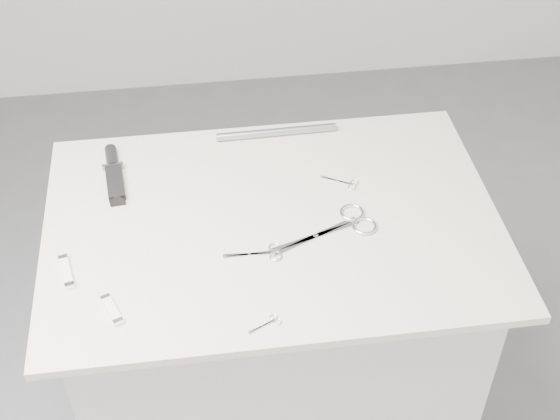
{
  "coord_description": "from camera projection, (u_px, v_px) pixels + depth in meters",
  "views": [
    {
      "loc": [
        -0.15,
        -1.25,
        2.09
      ],
      "look_at": [
        0.02,
        0.03,
        0.92
      ],
      "focal_mm": 50.0,
      "sensor_mm": 36.0,
      "label": 1
    }
  ],
  "objects": [
    {
      "name": "sheathed_knife",
      "position": [
        114.0,
        171.0,
        1.83
      ],
      "size": [
        0.05,
        0.19,
        0.02
      ],
      "rotation": [
        0.0,
        0.0,
        1.68
      ],
      "color": "black",
      "rests_on": "display_board"
    },
    {
      "name": "embroidery_scissors_a",
      "position": [
        264.0,
        253.0,
        1.64
      ],
      "size": [
        0.12,
        0.05,
        0.0
      ],
      "rotation": [
        0.0,
        0.0,
        -0.03
      ],
      "color": "silver",
      "rests_on": "display_board"
    },
    {
      "name": "plinth",
      "position": [
        274.0,
        351.0,
        2.03
      ],
      "size": [
        0.9,
        0.6,
        0.9
      ],
      "primitive_type": "cube",
      "color": "#BABAB8",
      "rests_on": "ground"
    },
    {
      "name": "embroidery_scissors_b",
      "position": [
        345.0,
        183.0,
        1.81
      ],
      "size": [
        0.09,
        0.06,
        0.0
      ],
      "rotation": [
        0.0,
        0.0,
        -0.51
      ],
      "color": "silver",
      "rests_on": "display_board"
    },
    {
      "name": "pocket_knife_b",
      "position": [
        66.0,
        271.0,
        1.59
      ],
      "size": [
        0.04,
        0.09,
        0.01
      ],
      "rotation": [
        0.0,
        0.0,
        1.79
      ],
      "color": "silver",
      "rests_on": "display_board"
    },
    {
      "name": "large_shears",
      "position": [
        343.0,
        225.0,
        1.7
      ],
      "size": [
        0.24,
        0.14,
        0.01
      ],
      "rotation": [
        0.0,
        0.0,
        0.36
      ],
      "color": "silver",
      "rests_on": "display_board"
    },
    {
      "name": "pocket_knife_a",
      "position": [
        112.0,
        310.0,
        1.52
      ],
      "size": [
        0.04,
        0.08,
        0.01
      ],
      "rotation": [
        0.0,
        0.0,
        1.95
      ],
      "color": "silver",
      "rests_on": "display_board"
    },
    {
      "name": "metal_rail",
      "position": [
        277.0,
        132.0,
        1.94
      ],
      "size": [
        0.3,
        0.03,
        0.02
      ],
      "primitive_type": "cylinder",
      "rotation": [
        0.0,
        1.57,
        0.02
      ],
      "color": "gray",
      "rests_on": "display_board"
    },
    {
      "name": "display_board",
      "position": [
        273.0,
        223.0,
        1.72
      ],
      "size": [
        1.0,
        0.7,
        0.02
      ],
      "primitive_type": "cube",
      "color": "beige",
      "rests_on": "plinth"
    },
    {
      "name": "tiny_scissors",
      "position": [
        268.0,
        323.0,
        1.5
      ],
      "size": [
        0.07,
        0.05,
        0.0
      ],
      "rotation": [
        0.0,
        0.0,
        0.45
      ],
      "color": "silver",
      "rests_on": "display_board"
    }
  ]
}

